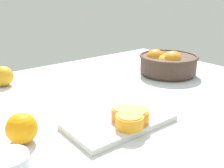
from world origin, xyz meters
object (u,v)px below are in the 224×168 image
orange_half_0 (123,113)px  orange_half_1 (136,116)px  cutting_board (119,122)px  fruit_bowl (167,63)px  orange_half_2 (130,121)px  loose_orange_2 (3,76)px  loose_orange_1 (22,128)px

orange_half_0 → orange_half_1: size_ratio=0.90×
orange_half_1 → cutting_board: bearing=120.9°
fruit_bowl → orange_half_2: 57.66cm
orange_half_2 → orange_half_0: bearing=70.2°
loose_orange_2 → cutting_board: bearing=-74.5°
cutting_board → orange_half_0: bearing=-40.3°
cutting_board → loose_orange_1: bearing=162.9°
loose_orange_1 → fruit_bowl: bearing=12.7°
cutting_board → orange_half_1: (2.46, -4.11, 2.72)cm
orange_half_0 → orange_half_2: same height
orange_half_1 → orange_half_2: same height
orange_half_2 → loose_orange_2: size_ratio=0.97×
fruit_bowl → orange_half_0: bearing=-152.3°
fruit_bowl → loose_orange_2: (-63.66, 30.16, -1.45)cm
orange_half_2 → loose_orange_2: (-14.26, 59.83, 0.42)cm
cutting_board → orange_half_2: (-0.87, -5.27, 2.69)cm
cutting_board → orange_half_2: 5.99cm
cutting_board → loose_orange_1: size_ratio=3.82×
orange_half_2 → orange_half_1: bearing=19.3°
fruit_bowl → loose_orange_1: (-73.81, -16.61, -1.48)cm
cutting_board → loose_orange_1: (-25.28, 7.79, 3.08)cm
orange_half_0 → orange_half_1: orange_half_1 is taller
fruit_bowl → orange_half_2: size_ratio=3.39×
orange_half_0 → orange_half_2: bearing=-109.8°
orange_half_0 → loose_orange_2: (-15.91, 55.22, 0.46)cm
orange_half_1 → loose_orange_2: size_ratio=0.93×
loose_orange_2 → loose_orange_1: bearing=-102.2°
fruit_bowl → orange_half_0: fruit_bowl is taller
loose_orange_2 → fruit_bowl: bearing=-25.4°
fruit_bowl → loose_orange_2: fruit_bowl is taller
cutting_board → orange_half_2: orange_half_2 is taller
cutting_board → loose_orange_2: 56.70cm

